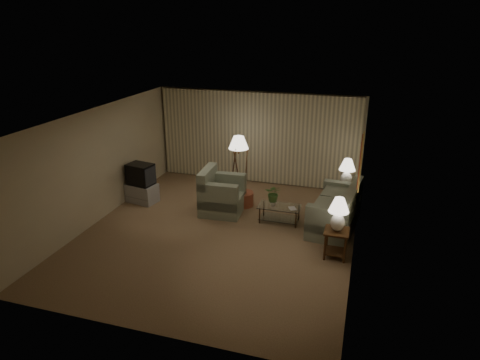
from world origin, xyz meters
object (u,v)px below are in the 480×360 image
Objects in this scene: side_table_near at (336,239)px; vase at (273,202)px; side_table_far at (345,193)px; ottoman at (243,199)px; table_lamp_far at (347,170)px; table_lamp_near at (339,212)px; floor_lamp at (239,164)px; sofa at (335,211)px; coffee_table at (279,211)px; crt_tv at (141,174)px; armchair at (222,195)px; tv_cabinet at (142,193)px.

vase is at bearing 141.77° from side_table_near.
side_table_far is 2.65m from ottoman.
table_lamp_near is at bearing -90.00° from table_lamp_far.
table_lamp_near is 0.43× the size of floor_lamp.
ottoman is at bearing 142.85° from table_lamp_near.
sofa is at bearing 96.34° from side_table_near.
side_table_far reaches higher than coffee_table.
floor_lamp reaches higher than crt_tv.
ottoman is (-2.55, -0.66, -0.84)m from table_lamp_far.
crt_tv reaches higher than armchair.
crt_tv is 1.32× the size of ottoman.
floor_lamp is at bearing 137.59° from table_lamp_near.
ottoman is 1.23m from vase.
sofa is 1.40m from table_lamp_far.
sofa is at bearing -96.84° from side_table_far.
armchair reaches higher than side_table_far.
side_table_near reaches higher than ottoman.
side_table_near is 3.21m from ottoman.
side_table_near is (0.15, -1.35, -0.01)m from sofa.
tv_cabinet is at bearing 177.87° from coffee_table.
side_table_near reaches higher than vase.
armchair is 3.17m from side_table_far.
side_table_near is at bearing -42.41° from floor_lamp.
side_table_far is 0.69× the size of tv_cabinet.
side_table_far is 0.83× the size of crt_tv.
floor_lamp reaches higher than coffee_table.
side_table_far is at bearing 43.21° from coffee_table.
vase is (0.97, -0.69, 0.31)m from ottoman.
vase is at bearing -46.88° from floor_lamp.
table_lamp_near is at bearing -41.02° from coffee_table.
table_lamp_far is at bearing -71.40° from armchair.
table_lamp_near is 0.99× the size of crt_tv.
table_lamp_near reaches higher than armchair.
tv_cabinet is (-5.20, 1.39, -0.77)m from table_lamp_near.
vase reaches higher than tv_cabinet.
coffee_table is at bearing 8.42° from crt_tv.
table_lamp_near reaches higher than tv_cabinet.
sofa is 2.41× the size of tv_cabinet.
floor_lamp reaches higher than table_lamp_far.
crt_tv is (-5.20, -1.21, 0.38)m from side_table_far.
vase reaches higher than ottoman.
tv_cabinet is (-3.76, 0.14, -0.03)m from coffee_table.
table_lamp_far reaches higher than ottoman.
crt_tv is 4.52× the size of vase.
side_table_far is at bearing 14.59° from ottoman.
table_lamp_near is (0.00, -2.60, 0.62)m from side_table_far.
table_lamp_near is 3.91m from floor_lamp.
crt_tv is (-2.27, -0.02, 0.33)m from armchair.
side_table_far is 1.98m from coffee_table.
crt_tv is 3.63m from vase.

